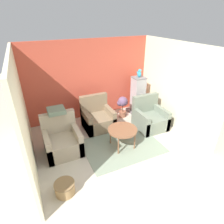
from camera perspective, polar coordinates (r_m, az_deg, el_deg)
The scene contains 14 objects.
ground_plane at distance 4.08m, azimuth 10.03°, elevation -20.16°, with size 20.00×20.00×0.00m, color beige.
wall_back_accent at distance 5.90m, azimuth -6.72°, elevation 9.70°, with size 4.00×0.06×2.40m.
wall_left at distance 4.15m, azimuth -25.50°, elevation -0.93°, with size 0.06×3.15×2.40m.
wall_right at distance 5.56m, azimuth 18.87°, elevation 7.30°, with size 0.06×3.15×2.40m.
area_rug at distance 4.88m, azimuth 3.11°, elevation -10.27°, with size 1.92×1.39×0.01m.
coffee_table at distance 4.61m, azimuth 3.25°, elevation -5.71°, with size 0.72×0.72×0.52m.
armchair_left at distance 4.70m, azimuth -14.88°, elevation -8.57°, with size 0.82×0.80×0.94m.
armchair_right at distance 5.58m, azimuth 11.38°, elevation -1.96°, with size 0.82×0.80×0.94m.
armchair_middle at distance 5.49m, azimuth -4.42°, elevation -2.01°, with size 0.82×0.80×0.94m.
birdcage at distance 6.31m, azimuth 7.84°, elevation 4.79°, with size 0.57×0.57×1.23m.
parrot at distance 6.06m, azimuth 8.31°, elevation 11.60°, with size 0.13×0.23×0.27m.
potted_plant at distance 5.99m, azimuth 3.25°, elevation 2.44°, with size 0.34×0.31×0.70m.
wicker_basket at distance 3.86m, azimuth -14.19°, elevation -21.46°, with size 0.38×0.38×0.25m.
throw_pillow at distance 4.59m, azimuth -16.64°, elevation 0.44°, with size 0.39×0.39×0.10m.
Camera 1 is at (-1.75, -2.16, 3.00)m, focal length 30.00 mm.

